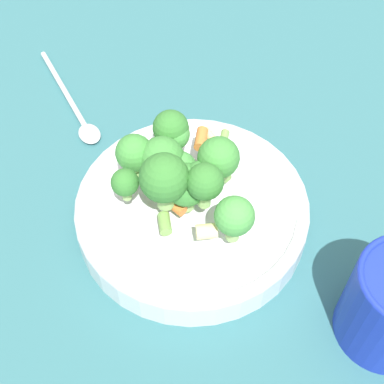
{
  "coord_description": "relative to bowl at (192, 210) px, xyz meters",
  "views": [
    {
      "loc": [
        -0.13,
        0.31,
        0.48
      ],
      "look_at": [
        0.0,
        0.0,
        0.05
      ],
      "focal_mm": 50.0,
      "sensor_mm": 36.0,
      "label": 1
    }
  ],
  "objects": [
    {
      "name": "ground_plane",
      "position": [
        0.0,
        0.0,
        -0.02
      ],
      "size": [
        3.0,
        3.0,
        0.0
      ],
      "primitive_type": "plane",
      "color": "#2D6066"
    },
    {
      "name": "bowl",
      "position": [
        0.0,
        0.0,
        0.0
      ],
      "size": [
        0.25,
        0.25,
        0.04
      ],
      "color": "silver",
      "rests_on": "ground_plane"
    },
    {
      "name": "pasta_salad",
      "position": [
        0.01,
        0.0,
        0.06
      ],
      "size": [
        0.16,
        0.14,
        0.08
      ],
      "color": "#8CB766",
      "rests_on": "bowl"
    },
    {
      "name": "spoon",
      "position": [
        0.2,
        -0.1,
        -0.02
      ],
      "size": [
        0.16,
        0.14,
        0.01
      ],
      "rotation": [
        0.0,
        0.0,
        8.75
      ],
      "color": "silver",
      "rests_on": "ground_plane"
    }
  ]
}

